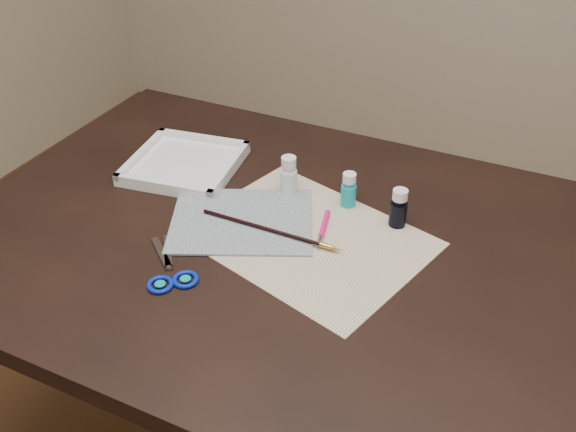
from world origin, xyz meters
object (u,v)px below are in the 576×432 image
at_px(paper, 307,238).
at_px(paint_bottle_cyan, 349,190).
at_px(scissors, 164,263).
at_px(paint_bottle_white, 289,175).
at_px(palette_tray, 185,163).
at_px(canvas, 242,220).
at_px(paint_bottle_navy, 399,208).

distance_m(paper, paint_bottle_cyan, 0.14).
height_order(paint_bottle_cyan, scissors, paint_bottle_cyan).
xyz_separation_m(paint_bottle_white, palette_tray, (-0.25, -0.01, -0.03)).
relative_size(canvas, paint_bottle_cyan, 3.66).
bearing_deg(paper, paint_bottle_navy, 38.99).
bearing_deg(paint_bottle_white, paint_bottle_navy, -3.34).
relative_size(paper, scissors, 2.37).
xyz_separation_m(paper, paint_bottle_navy, (0.14, 0.11, 0.04)).
distance_m(paint_bottle_navy, palette_tray, 0.49).
xyz_separation_m(paper, canvas, (-0.14, -0.01, 0.00)).
bearing_deg(paper, paint_bottle_cyan, 77.95).
bearing_deg(paper, paint_bottle_white, 128.04).
height_order(paint_bottle_white, paint_bottle_navy, paint_bottle_white).
bearing_deg(paint_bottle_cyan, paper, -102.05).
height_order(scissors, palette_tray, palette_tray).
xyz_separation_m(paint_bottle_navy, scissors, (-0.34, -0.30, -0.04)).
bearing_deg(palette_tray, scissors, -63.55).
distance_m(paint_bottle_white, paint_bottle_cyan, 0.13).
relative_size(paint_bottle_navy, palette_tray, 0.36).
bearing_deg(canvas, scissors, -109.50).
bearing_deg(paint_bottle_white, palette_tray, -177.94).
relative_size(paint_bottle_white, palette_tray, 0.38).
relative_size(paper, paint_bottle_cyan, 5.67).
relative_size(scissors, palette_tray, 0.79).
xyz_separation_m(paper, scissors, (-0.20, -0.18, 0.00)).
relative_size(canvas, paint_bottle_white, 3.23).
bearing_deg(paint_bottle_white, paper, -51.96).
xyz_separation_m(paint_bottle_white, paint_bottle_cyan, (0.13, 0.01, -0.01)).
relative_size(paint_bottle_white, paint_bottle_navy, 1.05).
height_order(canvas, palette_tray, palette_tray).
bearing_deg(paint_bottle_navy, palette_tray, 179.42).
relative_size(paint_bottle_cyan, palette_tray, 0.33).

